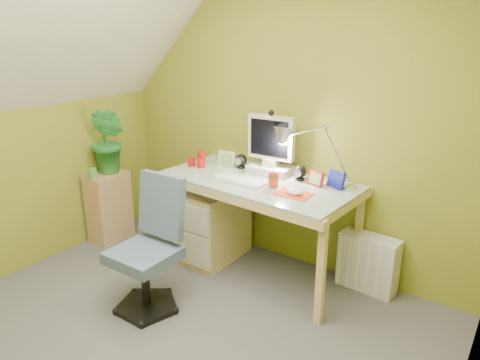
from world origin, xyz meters
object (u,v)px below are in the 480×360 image
Objects in this scene: monitor at (271,140)px; potted_plant at (109,141)px; radiator at (368,263)px; desk at (258,227)px; task_chair at (143,255)px; desk_lamp at (325,141)px; side_ledge at (109,207)px.

potted_plant is at bearing -167.80° from monitor.
monitor is 1.25× the size of radiator.
task_chair reaches higher than desk.
task_chair is at bearing -113.56° from desk_lamp.
side_ledge is 2.34m from radiator.
monitor is 0.45m from desk_lamp.
desk_lamp is 1.03× the size of side_ledge.
desk_lamp is (0.45, 0.18, 0.73)m from desk.
desk is 1.74× the size of task_chair.
radiator is (0.82, 0.09, -0.85)m from monitor.
task_chair reaches higher than side_ledge.
potted_plant is 1.35m from task_chair.
monitor is 1.49m from potted_plant.
monitor is 1.18m from radiator.
desk is 2.26× the size of desk_lamp.
potted_plant is (-1.43, -0.23, 0.54)m from desk.
monitor is 0.82× the size of desk_lamp.
desk_lamp is 0.98m from radiator.
desk_lamp is at bearing -161.97° from radiator.
monitor reaches higher than task_chair.
potted_plant is (-1.88, -0.41, -0.18)m from desk_lamp.
potted_plant is at bearing 63.61° from side_ledge.
monitor is 1.70m from side_ledge.
side_ledge is 0.62m from potted_plant.
radiator is (2.27, 0.55, -0.10)m from side_ledge.
desk is 0.94m from task_chair.
desk is 3.43× the size of radiator.
side_ledge is (-1.46, -0.28, -0.08)m from desk.
potted_plant is 0.70× the size of task_chair.
task_chair is at bearing -28.52° from side_ledge.
desk is 0.69m from monitor.
desk_lamp reaches higher than radiator.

